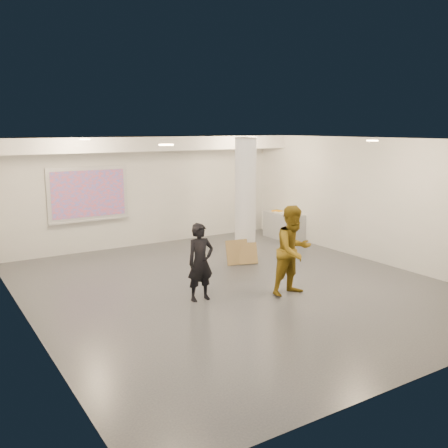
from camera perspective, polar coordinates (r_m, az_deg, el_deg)
floor at (r=10.39m, az=1.18°, el=-7.14°), size 8.00×9.00×0.01m
ceiling at (r=9.88m, az=1.25°, el=9.64°), size 8.00×9.00×0.01m
wall_back at (r=13.96m, az=-9.00°, el=3.73°), size 8.00×0.01×3.00m
wall_front at (r=6.82m, az=22.53°, el=-4.60°), size 8.00×0.01×3.00m
wall_left at (r=8.55m, az=-21.82°, el=-1.51°), size 0.01×9.00×3.00m
wall_right at (r=12.64m, az=16.56°, el=2.66°), size 0.01×9.00×3.00m
soffit_band at (r=13.36m, az=-8.23°, el=9.11°), size 8.00×1.10×0.36m
downlight_nw at (r=11.22m, az=-15.61°, el=9.30°), size 0.22×0.22×0.02m
downlight_ne at (r=13.18m, az=3.30°, el=9.88°), size 0.22×0.22×0.02m
downlight_sw at (r=7.48m, az=-6.63°, el=8.98°), size 0.22×0.22×0.02m
downlight_se at (r=10.19m, az=16.60°, el=9.12°), size 0.22×0.22×0.02m
column at (r=12.33m, az=2.45°, el=2.90°), size 0.52×0.52×3.00m
projection_screen at (r=13.37m, az=-15.24°, el=3.28°), size 2.10×0.13×1.42m
credenza at (r=14.78m, az=6.87°, el=-0.20°), size 0.58×1.33×0.77m
papers_stack at (r=14.75m, az=6.56°, el=1.34°), size 0.31×0.38×0.02m
postit_pad at (r=14.91m, az=6.20°, el=1.47°), size 0.27×0.34×0.03m
cardboard_back at (r=11.95m, az=1.52°, el=-3.24°), size 0.58×0.30×0.59m
cardboard_front at (r=12.03m, az=2.72°, el=-3.37°), size 0.51×0.35×0.50m
woman at (r=9.41m, az=-2.71°, el=-4.37°), size 0.54×0.36×1.48m
man at (r=9.79m, az=7.94°, el=-3.01°), size 0.90×0.73×1.76m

